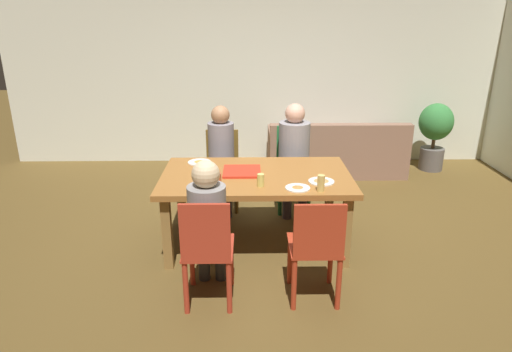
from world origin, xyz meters
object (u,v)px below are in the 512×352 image
person_0 (208,218)px  couch (335,153)px  dining_table (256,182)px  drinking_glass_0 (217,180)px  person_1 (221,151)px  plate_2 (199,162)px  potted_plant (435,131)px  person_2 (294,149)px  chair_3 (316,247)px  plate_0 (321,181)px  drinking_glass_2 (321,183)px  drinking_glass_1 (261,180)px  chair_1 (222,166)px  pizza_box_0 (242,171)px  chair_2 (293,166)px  plate_1 (298,188)px  chair_0 (207,249)px

person_0 → couch: bearing=62.7°
dining_table → drinking_glass_0: (-0.35, -0.32, 0.14)m
person_1 → plate_2: (-0.19, -0.52, 0.04)m
dining_table → potted_plant: size_ratio=1.83×
person_0 → person_2: (0.84, 1.71, 0.05)m
dining_table → chair_3: chair_3 is taller
person_2 → couch: size_ratio=0.65×
plate_0 → potted_plant: 3.26m
drinking_glass_2 → person_2: bearing=94.6°
person_1 → person_2: 0.84m
dining_table → drinking_glass_1: 0.35m
chair_1 → potted_plant: 3.29m
pizza_box_0 → plate_0: bearing=-21.0°
pizza_box_0 → potted_plant: (2.78, 2.25, -0.16)m
chair_2 → plate_1: bearing=-93.8°
chair_0 → person_2: size_ratio=0.73×
plate_1 → plate_2: (-0.94, 0.75, -0.00)m
person_0 → person_1: (0.00, 1.75, 0.02)m
pizza_box_0 → drinking_glass_1: 0.42m
plate_1 → potted_plant: size_ratio=0.22×
chair_0 → plate_0: chair_0 is taller
chair_1 → potted_plant: size_ratio=0.91×
chair_0 → plate_0: size_ratio=3.90×
chair_0 → person_2: (0.84, 1.86, 0.25)m
chair_3 → pizza_box_0: 1.22m
person_0 → plate_1: person_0 is taller
person_1 → chair_2: 0.87m
chair_0 → dining_table: bearing=69.0°
person_1 → couch: 2.09m
chair_0 → chair_1: 2.05m
chair_2 → drinking_glass_0: 1.55m
dining_table → plate_2: plate_2 is taller
plate_0 → chair_0: bearing=-141.2°
dining_table → drinking_glass_0: size_ratio=14.60×
person_2 → chair_1: bearing=167.1°
dining_table → plate_0: size_ratio=7.63×
chair_0 → plate_2: 1.41m
person_2 → pizza_box_0: size_ratio=3.49×
plate_2 → drinking_glass_1: size_ratio=2.06×
chair_2 → pizza_box_0: bearing=-122.5°
chair_3 → drinking_glass_1: size_ratio=7.79×
plate_2 → drinking_glass_2: bearing=-35.7°
person_1 → drinking_glass_2: 1.64m
pizza_box_0 → drinking_glass_1: (0.17, -0.38, 0.05)m
dining_table → plate_0: plate_0 is taller
chair_1 → plate_2: (-0.19, -0.67, 0.27)m
chair_0 → couch: bearing=63.8°
person_1 → drinking_glass_2: size_ratio=8.39×
chair_1 → person_2: bearing=-12.9°
chair_3 → drinking_glass_1: chair_3 is taller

